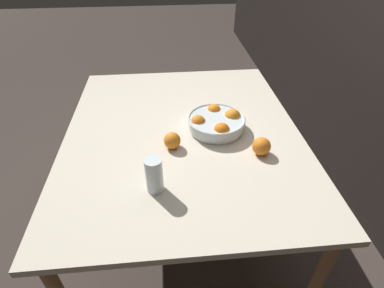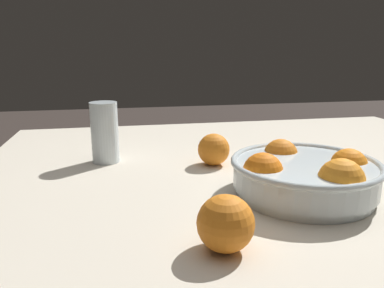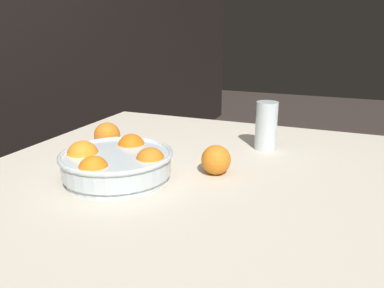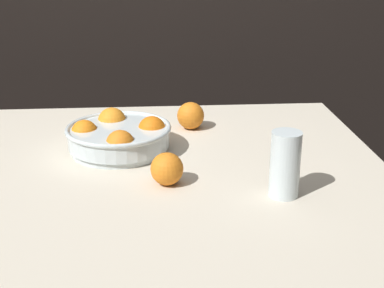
{
  "view_description": "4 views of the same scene",
  "coord_description": "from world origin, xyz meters",
  "px_view_note": "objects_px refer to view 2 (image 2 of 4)",
  "views": [
    {
      "loc": [
        1.19,
        -0.07,
        1.61
      ],
      "look_at": [
        0.22,
        0.02,
        0.86
      ],
      "focal_mm": 28.0,
      "sensor_mm": 36.0,
      "label": 1
    },
    {
      "loc": [
        0.34,
        0.78,
        1.05
      ],
      "look_at": [
        0.19,
        -0.0,
        0.84
      ],
      "focal_mm": 35.0,
      "sensor_mm": 36.0,
      "label": 2
    },
    {
      "loc": [
        -0.73,
        -0.34,
        1.14
      ],
      "look_at": [
        0.17,
        0.03,
        0.83
      ],
      "focal_mm": 35.0,
      "sensor_mm": 36.0,
      "label": 3
    },
    {
      "loc": [
        0.1,
        -1.17,
        1.3
      ],
      "look_at": [
        0.19,
        0.01,
        0.85
      ],
      "focal_mm": 50.0,
      "sensor_mm": 36.0,
      "label": 4
    }
  ],
  "objects_px": {
    "juice_glass": "(105,136)",
    "orange_loose_near_bowl": "(226,223)",
    "fruit_bowl": "(305,174)",
    "orange_loose_front": "(214,149)"
  },
  "relations": [
    {
      "from": "fruit_bowl",
      "to": "orange_loose_near_bowl",
      "type": "distance_m",
      "value": 0.26
    },
    {
      "from": "orange_loose_near_bowl",
      "to": "orange_loose_front",
      "type": "height_order",
      "value": "orange_loose_near_bowl"
    },
    {
      "from": "juice_glass",
      "to": "orange_loose_front",
      "type": "height_order",
      "value": "juice_glass"
    },
    {
      "from": "juice_glass",
      "to": "orange_loose_near_bowl",
      "type": "distance_m",
      "value": 0.49
    },
    {
      "from": "juice_glass",
      "to": "fruit_bowl",
      "type": "bearing_deg",
      "value": 141.88
    },
    {
      "from": "orange_loose_near_bowl",
      "to": "orange_loose_front",
      "type": "xyz_separation_m",
      "value": [
        -0.08,
        -0.38,
        -0.0
      ]
    },
    {
      "from": "juice_glass",
      "to": "orange_loose_near_bowl",
      "type": "bearing_deg",
      "value": 110.63
    },
    {
      "from": "fruit_bowl",
      "to": "juice_glass",
      "type": "bearing_deg",
      "value": -38.12
    },
    {
      "from": "juice_glass",
      "to": "orange_loose_front",
      "type": "xyz_separation_m",
      "value": [
        -0.25,
        0.08,
        -0.03
      ]
    },
    {
      "from": "fruit_bowl",
      "to": "orange_loose_near_bowl",
      "type": "xyz_separation_m",
      "value": [
        0.2,
        0.16,
        -0.0
      ]
    }
  ]
}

